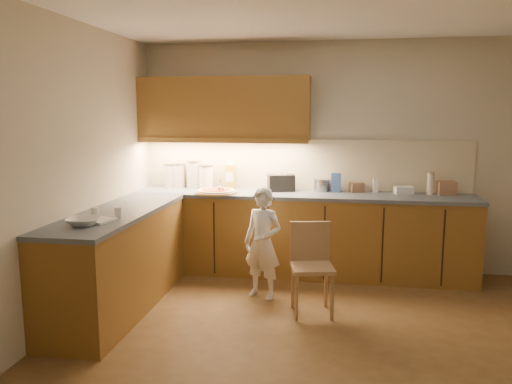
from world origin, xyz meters
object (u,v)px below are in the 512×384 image
at_px(pizza_on_board, 216,191).
at_px(wooden_chair, 311,261).
at_px(child, 263,243).
at_px(oil_jug, 230,176).
at_px(toaster, 281,183).

height_order(pizza_on_board, wooden_chair, pizza_on_board).
bearing_deg(wooden_chair, child, 139.00).
xyz_separation_m(pizza_on_board, oil_jug, (0.08, 0.35, 0.13)).
relative_size(pizza_on_board, oil_jug, 1.41).
bearing_deg(child, wooden_chair, -8.03).
relative_size(wooden_chair, toaster, 2.46).
distance_m(child, oil_jug, 1.26).
relative_size(child, wooden_chair, 1.33).
bearing_deg(toaster, pizza_on_board, -176.58).
height_order(wooden_chair, toaster, toaster).
relative_size(pizza_on_board, child, 0.43).
bearing_deg(pizza_on_board, child, -45.99).
distance_m(child, wooden_chair, 0.57).
xyz_separation_m(child, oil_jug, (-0.55, 1.00, 0.53)).
xyz_separation_m(child, wooden_chair, (0.49, -0.28, -0.07)).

